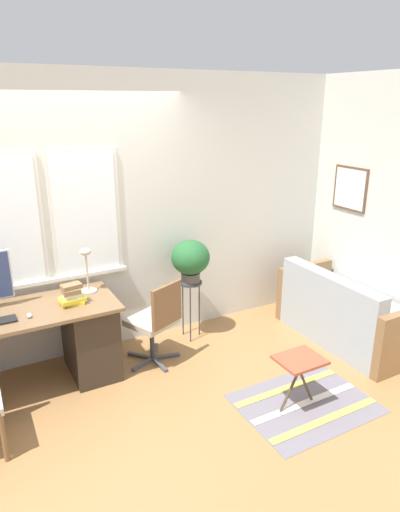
# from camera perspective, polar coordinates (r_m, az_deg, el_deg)

# --- Properties ---
(ground_plane) EXTENTS (14.00, 14.00, 0.00)m
(ground_plane) POSITION_cam_1_polar(r_m,az_deg,el_deg) (4.25, -13.27, -16.31)
(ground_plane) COLOR #9E7042
(wall_back_with_window) EXTENTS (9.00, 0.12, 2.70)m
(wall_back_with_window) POSITION_cam_1_polar(r_m,az_deg,el_deg) (4.39, -17.39, 3.93)
(wall_back_with_window) COLOR silver
(wall_back_with_window) RESTS_ON ground_plane
(wall_right_with_picture) EXTENTS (0.08, 9.00, 2.70)m
(wall_right_with_picture) POSITION_cam_1_polar(r_m,az_deg,el_deg) (5.29, 19.99, 6.11)
(wall_right_with_picture) COLOR silver
(wall_right_with_picture) RESTS_ON ground_plane
(desk) EXTENTS (1.99, 0.69, 0.74)m
(desk) POSITION_cam_1_polar(r_m,az_deg,el_deg) (4.27, -23.57, -11.11)
(desk) COLOR brown
(desk) RESTS_ON ground_plane
(mouse) EXTENTS (0.04, 0.07, 0.03)m
(mouse) POSITION_cam_1_polar(r_m,az_deg,el_deg) (4.00, -20.56, -6.96)
(mouse) COLOR silver
(mouse) RESTS_ON desk
(desk_lamp) EXTENTS (0.16, 0.16, 0.42)m
(desk_lamp) POSITION_cam_1_polar(r_m,az_deg,el_deg) (4.27, -14.01, -1.00)
(desk_lamp) COLOR #BCB299
(desk_lamp) RESTS_ON desk
(book_stack) EXTENTS (0.22, 0.17, 0.19)m
(book_stack) POSITION_cam_1_polar(r_m,az_deg,el_deg) (4.10, -15.71, -4.75)
(book_stack) COLOR yellow
(book_stack) RESTS_ON desk
(office_chair_swivel) EXTENTS (0.53, 0.53, 0.84)m
(office_chair_swivel) POSITION_cam_1_polar(r_m,az_deg,el_deg) (4.36, -5.50, -8.02)
(office_chair_swivel) COLOR #47474C
(office_chair_swivel) RESTS_ON ground_plane
(couch_loveseat) EXTENTS (0.73, 1.49, 0.77)m
(couch_loveseat) POSITION_cam_1_polar(r_m,az_deg,el_deg) (5.06, 17.74, -7.04)
(couch_loveseat) COLOR #9EA8B2
(couch_loveseat) RESTS_ON ground_plane
(plant_stand) EXTENTS (0.24, 0.24, 0.64)m
(plant_stand) POSITION_cam_1_polar(r_m,az_deg,el_deg) (4.75, -1.17, -4.22)
(plant_stand) COLOR #333338
(plant_stand) RESTS_ON ground_plane
(potted_plant) EXTENTS (0.39, 0.39, 0.44)m
(potted_plant) POSITION_cam_1_polar(r_m,az_deg,el_deg) (4.63, -1.20, -0.33)
(potted_plant) COLOR #514C47
(potted_plant) RESTS_ON plant_stand
(floor_rug_striped) EXTENTS (1.10, 0.85, 0.01)m
(floor_rug_striped) POSITION_cam_1_polar(r_m,az_deg,el_deg) (4.12, 13.00, -17.49)
(floor_rug_striped) COLOR slate
(floor_rug_striped) RESTS_ON ground_plane
(folding_stool) EXTENTS (0.37, 0.31, 0.46)m
(folding_stool) POSITION_cam_1_polar(r_m,az_deg,el_deg) (3.86, 12.36, -13.03)
(folding_stool) COLOR #B24C33
(folding_stool) RESTS_ON ground_plane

